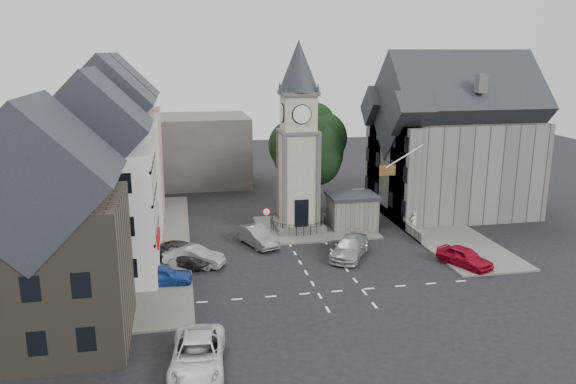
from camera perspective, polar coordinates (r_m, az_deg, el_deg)
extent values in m
plane|color=black|center=(42.49, 3.25, -7.03)|extent=(120.00, 120.00, 0.00)
cube|color=#595651|center=(47.02, -13.61, -5.22)|extent=(6.00, 30.00, 0.14)
cube|color=#595651|center=(53.49, 13.71, -2.86)|extent=(6.00, 26.00, 0.14)
cube|color=#595651|center=(50.13, 2.69, -3.60)|extent=(10.00, 8.00, 0.16)
cube|color=silver|center=(37.59, 5.31, -9.98)|extent=(20.00, 8.00, 0.01)
cube|color=#4C4944|center=(49.73, 1.01, -3.40)|extent=(4.20, 4.20, 0.70)
torus|color=black|center=(49.52, 1.02, -2.60)|extent=(4.86, 4.86, 0.06)
cube|color=gray|center=(48.60, 1.04, 1.49)|extent=(3.00, 3.00, 8.00)
cube|color=black|center=(47.93, 1.38, -2.15)|extent=(1.20, 0.25, 2.40)
cube|color=#4C4944|center=(47.89, 1.06, 6.17)|extent=(3.30, 3.30, 0.25)
cube|color=gray|center=(47.70, 1.07, 8.07)|extent=(2.70, 2.70, 3.20)
cylinder|color=white|center=(46.34, 1.43, 7.89)|extent=(1.50, 0.12, 1.50)
cube|color=#4C4944|center=(47.56, 1.07, 9.99)|extent=(3.10, 3.10, 0.30)
cone|color=#202328|center=(47.45, 1.09, 12.70)|extent=(3.40, 3.40, 4.20)
cube|color=#63605B|center=(50.14, 6.52, -2.10)|extent=(4.00, 3.00, 2.80)
cube|color=#202328|center=(49.73, 6.57, -0.38)|extent=(4.30, 3.30, 0.25)
cylinder|color=black|center=(54.35, 2.00, 0.14)|extent=(0.70, 0.70, 4.40)
cylinder|color=black|center=(46.57, -2.21, -3.48)|extent=(0.10, 0.10, 2.50)
cone|color=#A50C0C|center=(46.11, -2.21, -2.03)|extent=(0.70, 0.06, 0.70)
cone|color=white|center=(46.09, -2.20, -2.04)|extent=(0.54, 0.04, 0.54)
cube|color=#D29990|center=(55.66, -16.57, 2.84)|extent=(7.50, 7.00, 10.00)
cube|color=beige|center=(47.87, -17.44, 1.01)|extent=(7.50, 7.00, 10.00)
cube|color=silver|center=(40.30, -18.58, -2.20)|extent=(7.50, 7.00, 9.00)
cube|color=#464135|center=(32.31, -23.18, -7.56)|extent=(8.00, 7.00, 8.00)
cube|color=#4C4944|center=(67.40, -12.61, 4.10)|extent=(20.00, 10.00, 8.00)
cube|color=#63605B|center=(56.78, 16.41, 2.55)|extent=(14.00, 10.00, 9.00)
cube|color=#63605B|center=(51.08, 11.98, 1.57)|extent=(1.60, 4.40, 9.00)
cube|color=#63605B|center=(57.45, 9.30, 3.07)|extent=(1.60, 4.40, 9.00)
cube|color=#63605B|center=(54.08, 10.16, -2.07)|extent=(0.40, 16.00, 0.90)
cylinder|color=white|center=(46.74, 11.74, 3.57)|extent=(3.17, 0.10, 1.89)
plane|color=#B21414|center=(46.43, 10.07, 2.20)|extent=(1.40, 0.00, 1.40)
imported|color=navy|center=(38.99, -12.68, -8.28)|extent=(4.08, 1.75, 1.37)
imported|color=#9B9FA2|center=(41.85, -9.52, -6.48)|extent=(4.68, 3.26, 1.46)
imported|color=#2B2B2D|center=(42.54, -10.44, -6.17)|extent=(5.60, 5.39, 1.48)
imported|color=gray|center=(45.65, -3.19, -4.48)|extent=(3.31, 4.97, 1.55)
imported|color=#A5A9AD|center=(43.32, 6.32, -5.61)|extent=(4.57, 5.55, 1.51)
imported|color=maroon|center=(43.17, 17.50, -6.31)|extent=(3.37, 4.62, 1.46)
imported|color=silver|center=(29.09, -9.16, -16.04)|extent=(3.12, 5.84, 1.56)
imported|color=beige|center=(49.91, 12.65, -3.02)|extent=(0.75, 0.58, 1.81)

